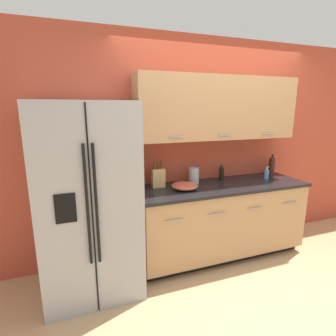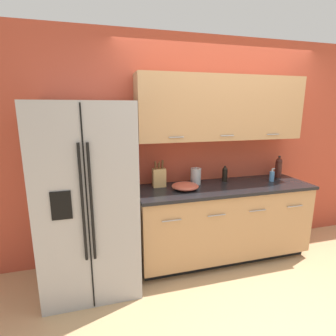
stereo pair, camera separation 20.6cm
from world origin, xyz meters
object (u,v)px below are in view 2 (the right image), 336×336
steel_canister (196,176)px  knife_block (159,177)px  refrigerator (89,198)px  soap_dispenser (272,176)px  mixing_bowl (185,186)px  oil_bottle (225,174)px  wine_bottle (279,167)px

steel_canister → knife_block: bearing=177.8°
refrigerator → knife_block: refrigerator is taller
soap_dispenser → mixing_bowl: soap_dispenser is taller
knife_block → steel_canister: (0.44, -0.02, -0.02)m
soap_dispenser → oil_bottle: size_ratio=0.84×
refrigerator → knife_block: size_ratio=6.01×
wine_bottle → soap_dispenser: 0.25m
soap_dispenser → oil_bottle: bearing=164.4°
wine_bottle → soap_dispenser: size_ratio=1.74×
soap_dispenser → steel_canister: size_ratio=0.77×
knife_block → mixing_bowl: 0.32m
refrigerator → wine_bottle: size_ratio=6.58×
refrigerator → steel_canister: bearing=10.7°
refrigerator → mixing_bowl: size_ratio=6.18×
mixing_bowl → knife_block: bearing=144.6°
soap_dispenser → oil_bottle: oil_bottle is taller
knife_block → wine_bottle: bearing=-0.1°
steel_canister → mixing_bowl: 0.25m
wine_bottle → mixing_bowl: bearing=-172.4°
soap_dispenser → steel_canister: (-0.95, 0.13, 0.03)m
wine_bottle → steel_canister: (-1.15, -0.02, -0.04)m
soap_dispenser → steel_canister: steel_canister is taller
refrigerator → steel_canister: 1.23m
wine_bottle → oil_bottle: wine_bottle is taller
wine_bottle → mixing_bowl: (-1.34, -0.18, -0.09)m
knife_block → soap_dispenser: knife_block is taller
oil_bottle → mixing_bowl: size_ratio=0.64×
steel_canister → oil_bottle: bearing=4.3°
knife_block → wine_bottle: (1.59, -0.00, 0.02)m
knife_block → mixing_bowl: size_ratio=1.03×
oil_bottle → mixing_bowl: bearing=-161.6°
soap_dispenser → mixing_bowl: bearing=-178.2°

